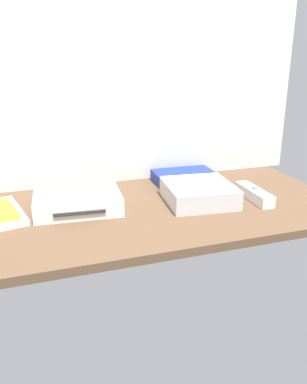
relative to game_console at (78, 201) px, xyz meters
The scene contains 7 objects.
ground_plane 19.30cm from the game_console, 13.55° to the right, with size 100.00×48.00×2.00cm, color brown.
back_wall 40.45cm from the game_console, 47.42° to the left, with size 110.00×1.20×64.00cm, color silver.
game_console is the anchor object (origin of this frame).
mini_computer 31.23cm from the game_console, ahead, with size 18.70×18.70×5.30cm.
network_router 35.69cm from the game_console, 18.79° to the left, with size 18.42×12.86×3.40cm.
remote_wand 46.39cm from the game_console, ahead, with size 4.20×14.93×3.40cm.
remote_classic_pad 3.73cm from the game_console, 136.23° to the right, with size 15.41×10.00×2.40cm.
Camera 1 is at (-29.82, -88.16, 36.49)cm, focal length 36.64 mm.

